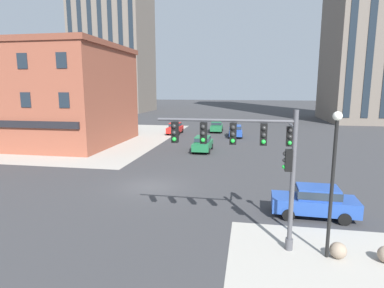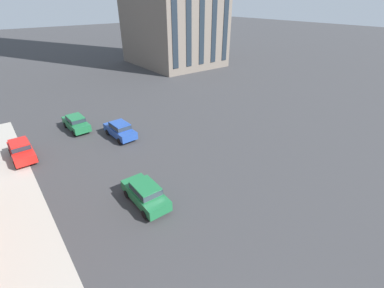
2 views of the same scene
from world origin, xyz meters
The scene contains 4 objects.
car_main_northbound_far centered at (-4.18, 25.69, 0.92)m, with size 1.92×4.42×1.68m.
car_main_southbound_near centered at (1.76, 28.87, 0.92)m, with size 2.04×4.47×1.68m.
car_main_southbound_far centered at (4.89, 24.12, 0.92)m, with size 2.07×4.49×1.68m.
car_parked_curb centered at (1.83, 13.12, 0.92)m, with size 1.90×4.40×1.68m.
Camera 2 is at (-4.85, -1.00, 13.29)m, focal length 25.19 mm.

